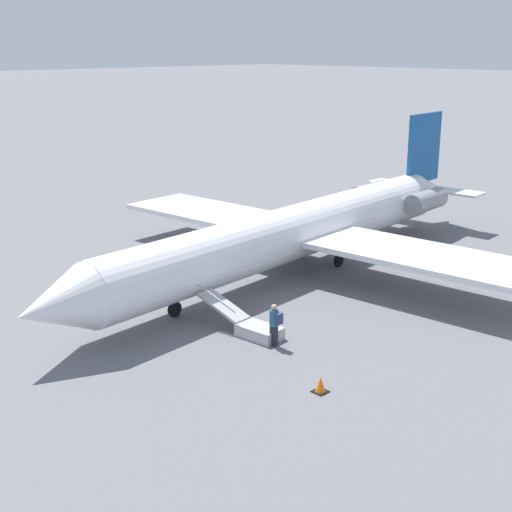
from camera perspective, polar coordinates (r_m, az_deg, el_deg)
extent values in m
plane|color=slate|center=(37.22, 2.82, -1.34)|extent=(600.00, 600.00, 0.00)
cylinder|color=white|center=(36.62, 2.86, 1.86)|extent=(25.52, 4.93, 2.77)
cone|color=white|center=(27.33, -15.85, -3.93)|extent=(3.27, 2.97, 2.71)
cone|color=white|center=(48.60, 13.48, 5.09)|extent=(3.82, 3.01, 2.71)
cube|color=#145193|center=(47.50, 13.31, 8.40)|extent=(3.88, 0.55, 4.43)
cube|color=white|center=(48.26, 13.32, 5.35)|extent=(2.32, 7.87, 0.14)
cube|color=white|center=(34.22, 13.08, 0.02)|extent=(5.33, 11.00, 0.28)
cube|color=white|center=(41.88, -3.33, 3.43)|extent=(5.33, 11.00, 0.28)
cylinder|color=gray|center=(44.38, 13.44, 4.30)|extent=(3.42, 1.53, 1.25)
cylinder|color=gray|center=(46.24, 9.16, 5.03)|extent=(3.42, 1.53, 1.25)
cylinder|color=black|center=(31.37, -6.53, -4.24)|extent=(0.70, 0.23, 0.69)
cylinder|color=gray|center=(31.21, -6.56, -3.47)|extent=(0.12, 0.12, 0.21)
cylinder|color=black|center=(38.39, 6.63, -0.34)|extent=(0.70, 0.23, 0.69)
cylinder|color=gray|center=(38.26, 6.65, 0.31)|extent=(0.12, 0.12, 0.21)
cylinder|color=black|center=(39.77, 3.66, 0.34)|extent=(0.70, 0.23, 0.69)
cylinder|color=gray|center=(39.65, 3.67, 0.96)|extent=(0.12, 0.12, 0.21)
cube|color=#B2B2B7|center=(29.01, 0.28, -6.09)|extent=(1.25, 1.89, 0.50)
cube|color=#B2B2B7|center=(30.03, -2.63, -4.02)|extent=(1.09, 2.31, 0.86)
cube|color=#B2B2B7|center=(29.55, -3.24, -3.35)|extent=(0.25, 2.22, 0.80)
cube|color=#23232D|center=(28.22, 1.44, -6.38)|extent=(0.22, 0.30, 0.85)
cylinder|color=#265972|center=(27.93, 1.45, -4.96)|extent=(0.36, 0.36, 0.65)
sphere|color=tan|center=(27.77, 1.46, -4.11)|extent=(0.24, 0.24, 0.24)
cube|color=navy|center=(27.76, 1.88, -5.03)|extent=(0.29, 0.20, 0.44)
cube|color=black|center=(24.92, 5.16, -10.75)|extent=(0.49, 0.49, 0.03)
cone|color=orange|center=(24.80, 5.17, -10.22)|extent=(0.38, 0.38, 0.54)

